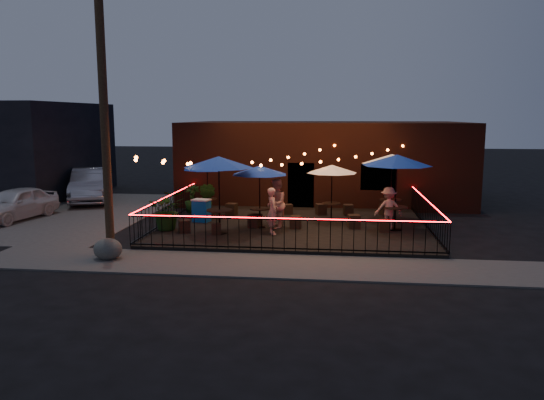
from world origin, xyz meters
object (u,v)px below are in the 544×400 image
Objects in this scene: cafe_table_1 at (207,166)px; cafe_table_5 at (392,160)px; cafe_table_4 at (397,161)px; boulder at (108,249)px; cafe_table_0 at (219,163)px; utility_pole at (105,127)px; cooler at (201,210)px; cafe_table_3 at (332,170)px; cafe_table_2 at (260,171)px.

cafe_table_5 is at bearing -0.74° from cafe_table_1.
boulder is (-9.00, -4.71, -2.35)m from cafe_table_4.
cafe_table_0 is 4.92m from boulder.
cafe_table_1 is (1.60, 6.27, -1.79)m from utility_pole.
cooler is (0.09, -1.46, -1.61)m from cafe_table_1.
cafe_table_3 is (3.95, 2.92, -0.48)m from cafe_table_0.
utility_pole is at bearing -146.15° from cafe_table_5.
utility_pole is 4.23m from cafe_table_0.
cafe_table_5 is at bearing 33.85° from utility_pole.
cafe_table_5 is (0.04, 2.03, -0.12)m from cafe_table_4.
cafe_table_4 reaches higher than cafe_table_3.
cooler is (-1.17, 2.00, -2.07)m from cafe_table_0.
utility_pole is 9.07× the size of boulder.
utility_pole is 9.09m from cafe_table_3.
boulder is (-3.99, -4.57, -1.94)m from cafe_table_2.
cafe_table_1 is at bearing 75.68° from utility_pole.
cafe_table_0 reaches higher than cafe_table_1.
cafe_table_5 is (5.05, 2.18, 0.29)m from cafe_table_2.
boulder is at bearing -136.53° from cafe_table_3.
boulder is (0.16, -0.58, -3.66)m from utility_pole.
utility_pole is 2.62× the size of cafe_table_4.
cafe_table_1 is 0.88× the size of cafe_table_5.
cafe_table_3 is (5.22, -0.54, -0.02)m from cafe_table_1.
cafe_table_4 is (5.01, 0.14, 0.41)m from cafe_table_2.
cafe_table_2 reaches higher than cooler.
cafe_table_5 is (7.60, -0.10, 0.36)m from cafe_table_1.
cafe_table_2 is 5.51m from cafe_table_5.
cafe_table_0 reaches higher than cooler.
utility_pole is at bearing -136.10° from cafe_table_2.
boulder is (-1.53, -5.38, -0.26)m from cooler.
cafe_table_3 is (6.82, 5.73, -1.81)m from utility_pole.
cafe_table_2 is 0.99× the size of cafe_table_5.
cafe_table_4 is at bearing 1.63° from cafe_table_2.
cafe_table_1 reaches higher than cooler.
cafe_table_5 is 7.88m from cooler.
boulder is (-2.70, -3.39, -2.33)m from cafe_table_0.
cafe_table_3 is 9.36m from boulder.
cafe_table_5 is (6.33, 3.36, -0.10)m from cafe_table_0.
cafe_table_1 is at bearing 174.14° from cafe_table_3.
cafe_table_4 is at bearing 8.59° from cooler.
cafe_table_2 is 5.03m from cafe_table_4.
utility_pole reaches higher than cooler.
cafe_table_4 is at bearing -34.25° from cafe_table_3.
cafe_table_2 is 3.19m from cafe_table_3.
cafe_table_0 is at bearing 51.40° from boulder.
cafe_table_5 reaches higher than cafe_table_1.
cafe_table_1 is 0.95× the size of cafe_table_3.
cafe_table_5 reaches higher than cafe_table_3.
cafe_table_2 is at bearing 48.90° from boulder.
utility_pole reaches higher than cafe_table_1.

